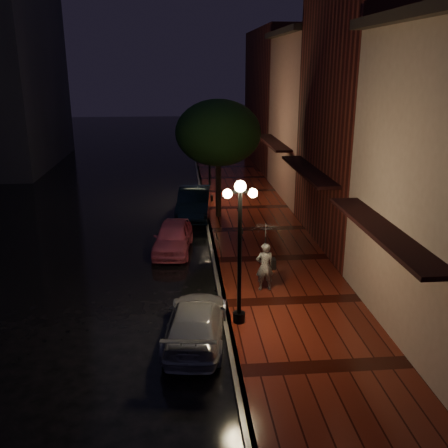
# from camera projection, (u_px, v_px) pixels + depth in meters

# --- Properties ---
(ground) EXTENTS (120.00, 120.00, 0.00)m
(ground) POSITION_uv_depth(u_px,v_px,m) (215.00, 264.00, 19.66)
(ground) COLOR black
(ground) RESTS_ON ground
(sidewalk) EXTENTS (4.50, 60.00, 0.15)m
(sidewalk) POSITION_uv_depth(u_px,v_px,m) (272.00, 260.00, 19.82)
(sidewalk) COLOR #48140C
(sidewalk) RESTS_ON ground
(curb) EXTENTS (0.25, 60.00, 0.15)m
(curb) POSITION_uv_depth(u_px,v_px,m) (215.00, 262.00, 19.63)
(curb) COLOR #595451
(curb) RESTS_ON ground
(storefront_mid) EXTENTS (5.00, 8.00, 11.00)m
(storefront_mid) POSITION_uv_depth(u_px,v_px,m) (381.00, 115.00, 20.47)
(storefront_mid) COLOR #511914
(storefront_mid) RESTS_ON ground
(storefront_far) EXTENTS (5.00, 8.00, 9.00)m
(storefront_far) POSITION_uv_depth(u_px,v_px,m) (325.00, 120.00, 28.37)
(storefront_far) COLOR #8C5951
(storefront_far) RESTS_ON ground
(storefront_extra) EXTENTS (5.00, 12.00, 10.00)m
(storefront_extra) POSITION_uv_depth(u_px,v_px,m) (288.00, 99.00, 37.71)
(storefront_extra) COLOR #511914
(storefront_extra) RESTS_ON ground
(streetlamp_near) EXTENTS (0.96, 0.36, 4.31)m
(streetlamp_near) POSITION_uv_depth(u_px,v_px,m) (240.00, 245.00, 14.15)
(streetlamp_near) COLOR black
(streetlamp_near) RESTS_ON sidewalk
(streetlamp_far) EXTENTS (0.96, 0.36, 4.31)m
(streetlamp_far) POSITION_uv_depth(u_px,v_px,m) (210.00, 158.00, 27.44)
(streetlamp_far) COLOR black
(streetlamp_far) RESTS_ON sidewalk
(street_tree) EXTENTS (4.16, 4.16, 5.80)m
(street_tree) POSITION_uv_depth(u_px,v_px,m) (218.00, 135.00, 24.10)
(street_tree) COLOR black
(street_tree) RESTS_ON sidewalk
(pink_car) EXTENTS (1.86, 3.81, 1.25)m
(pink_car) POSITION_uv_depth(u_px,v_px,m) (173.00, 237.00, 20.78)
(pink_car) COLOR #DF5C7A
(pink_car) RESTS_ON ground
(navy_car) EXTENTS (2.04, 4.67, 1.49)m
(navy_car) POSITION_uv_depth(u_px,v_px,m) (194.00, 203.00, 25.53)
(navy_car) COLOR black
(navy_car) RESTS_ON ground
(silver_car) EXTENTS (2.15, 4.21, 1.17)m
(silver_car) POSITION_uv_depth(u_px,v_px,m) (196.00, 322.00, 13.98)
(silver_car) COLOR #9D9DA4
(silver_car) RESTS_ON ground
(woman_with_umbrella) EXTENTS (0.98, 1.00, 2.35)m
(woman_with_umbrella) POSITION_uv_depth(u_px,v_px,m) (265.00, 246.00, 16.59)
(woman_with_umbrella) COLOR silver
(woman_with_umbrella) RESTS_ON sidewalk
(parking_meter) EXTENTS (0.15, 0.13, 1.33)m
(parking_meter) POSITION_uv_depth(u_px,v_px,m) (241.00, 241.00, 19.31)
(parking_meter) COLOR black
(parking_meter) RESTS_ON sidewalk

